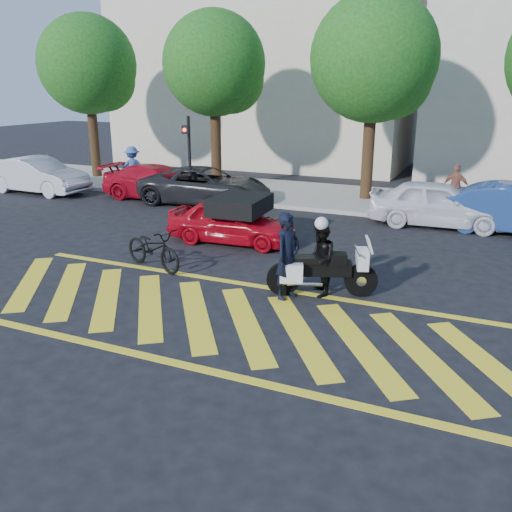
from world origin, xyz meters
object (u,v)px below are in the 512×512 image
at_px(officer_moto, 320,260).
at_px(red_convertible, 232,221).
at_px(parked_mid_left, 205,186).
at_px(parked_mid_right, 438,204).
at_px(bicycle, 153,248).
at_px(parked_far_left, 38,175).
at_px(parked_left, 158,182).
at_px(officer_bike, 287,256).
at_px(police_motorcycle, 320,270).

xyz_separation_m(officer_moto, red_convertible, (-3.54, 2.88, -0.18)).
relative_size(parked_mid_left, parked_mid_right, 1.15).
relative_size(bicycle, red_convertible, 0.54).
xyz_separation_m(parked_far_left, parked_mid_right, (15.86, 0.99, 0.00)).
bearing_deg(red_convertible, bicycle, 162.05).
distance_m(red_convertible, parked_far_left, 11.22).
bearing_deg(parked_left, parked_far_left, 98.38).
bearing_deg(bicycle, parked_mid_right, -21.21).
bearing_deg(parked_far_left, parked_left, -78.25).
relative_size(parked_far_left, parked_mid_left, 0.90).
relative_size(red_convertible, parked_mid_left, 0.74).
relative_size(bicycle, parked_left, 0.43).
distance_m(bicycle, parked_mid_left, 7.64).
bearing_deg(parked_mid_right, parked_far_left, 90.17).
height_order(bicycle, parked_mid_left, parked_mid_left).
xyz_separation_m(parked_mid_left, parked_mid_right, (8.46, 0.00, 0.05)).
xyz_separation_m(officer_bike, parked_mid_left, (-6.25, 7.67, -0.24)).
distance_m(police_motorcycle, parked_mid_left, 9.98).
xyz_separation_m(police_motorcycle, parked_left, (-8.96, 7.25, 0.09)).
bearing_deg(police_motorcycle, officer_bike, -166.32).
bearing_deg(parked_mid_right, police_motorcycle, 164.07).
relative_size(officer_bike, parked_mid_right, 0.43).
relative_size(red_convertible, parked_left, 0.80).
xyz_separation_m(bicycle, officer_moto, (4.29, -0.04, 0.28)).
bearing_deg(parked_far_left, parked_mid_left, -81.22).
distance_m(parked_mid_left, parked_mid_right, 8.46).
bearing_deg(parked_left, parked_mid_right, -92.20).
relative_size(bicycle, parked_mid_left, 0.40).
distance_m(officer_bike, parked_far_left, 15.20).
distance_m(parked_far_left, parked_mid_right, 15.89).
xyz_separation_m(officer_bike, red_convertible, (-2.96, 3.31, -0.31)).
bearing_deg(parked_left, officer_moto, -131.19).
height_order(officer_moto, red_convertible, officer_moto).
xyz_separation_m(bicycle, parked_far_left, (-9.95, 6.21, 0.22)).
relative_size(officer_bike, parked_left, 0.41).
distance_m(bicycle, parked_left, 8.57).
relative_size(officer_moto, parked_left, 0.35).
distance_m(officer_moto, parked_far_left, 15.54).
height_order(red_convertible, parked_far_left, parked_far_left).
bearing_deg(officer_moto, parked_left, -150.33).
bearing_deg(officer_moto, officer_bike, -74.60).
bearing_deg(red_convertible, officer_moto, -132.29).
bearing_deg(officer_moto, bicycle, -111.83).
height_order(bicycle, parked_left, parked_left).
xyz_separation_m(officer_moto, parked_far_left, (-14.23, 6.25, -0.06)).
height_order(parked_mid_left, parked_mid_right, parked_mid_right).
xyz_separation_m(red_convertible, parked_left, (-5.40, 4.36, 0.04)).
relative_size(police_motorcycle, parked_far_left, 0.51).
height_order(bicycle, police_motorcycle, police_motorcycle).
xyz_separation_m(red_convertible, parked_far_left, (-10.70, 3.37, 0.11)).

